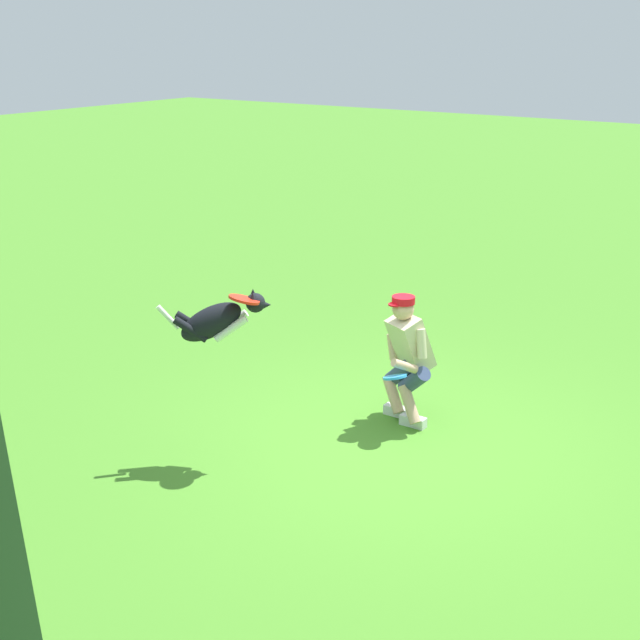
# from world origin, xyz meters

# --- Properties ---
(ground_plane) EXTENTS (60.00, 60.00, 0.00)m
(ground_plane) POSITION_xyz_m (0.00, 0.00, 0.00)
(ground_plane) COLOR #478728
(person) EXTENTS (0.64, 0.70, 1.29)m
(person) POSITION_xyz_m (0.15, -0.55, 0.70)
(person) COLOR silver
(person) RESTS_ON ground_plane
(dog) EXTENTS (0.82, 0.66, 0.52)m
(dog) POSITION_xyz_m (1.16, 1.05, 1.29)
(dog) COLOR black
(frisbee_flying) EXTENTS (0.36, 0.35, 0.12)m
(frisbee_flying) POSITION_xyz_m (0.91, 0.97, 1.51)
(frisbee_flying) COLOR red
(frisbee_held) EXTENTS (0.27, 0.28, 0.11)m
(frisbee_held) POSITION_xyz_m (0.07, -0.17, 0.61)
(frisbee_held) COLOR #2D8FE6
(frisbee_held) RESTS_ON person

